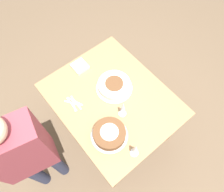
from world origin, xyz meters
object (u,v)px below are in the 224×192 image
(wine_glass_near, at_px, (136,149))
(cake_center_white, at_px, (114,86))
(wine_glass_far, at_px, (123,107))
(cake_front_chocolate, at_px, (109,134))
(person_cutting, at_px, (26,155))

(wine_glass_near, bearing_deg, cake_center_white, 155.15)
(wine_glass_near, distance_m, wine_glass_far, 0.37)
(cake_front_chocolate, bearing_deg, person_cutting, -110.47)
(wine_glass_near, bearing_deg, wine_glass_far, 154.86)
(person_cutting, bearing_deg, wine_glass_far, 2.69)
(wine_glass_far, bearing_deg, cake_center_white, 155.53)
(wine_glass_near, height_order, wine_glass_far, wine_glass_far)
(cake_center_white, xyz_separation_m, wine_glass_far, (0.26, -0.12, 0.10))
(cake_front_chocolate, bearing_deg, wine_glass_far, 110.97)
(cake_front_chocolate, distance_m, wine_glass_near, 0.27)
(cake_front_chocolate, bearing_deg, wine_glass_near, 14.58)
(wine_glass_near, height_order, person_cutting, person_cutting)
(person_cutting, bearing_deg, cake_center_white, 19.34)
(wine_glass_near, bearing_deg, person_cutting, -125.14)
(cake_center_white, bearing_deg, wine_glass_near, -24.85)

